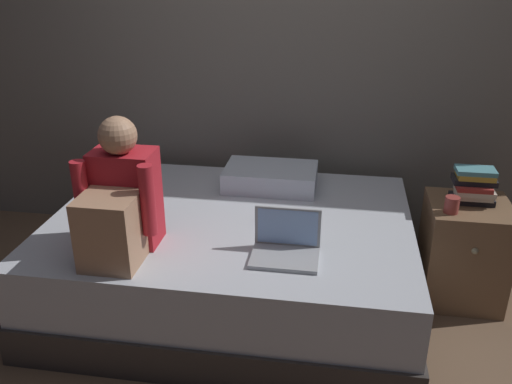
{
  "coord_description": "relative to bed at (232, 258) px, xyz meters",
  "views": [
    {
      "loc": [
        0.35,
        -2.3,
        1.85
      ],
      "look_at": [
        -0.03,
        0.1,
        0.77
      ],
      "focal_mm": 37.75,
      "sensor_mm": 36.0,
      "label": 1
    }
  ],
  "objects": [
    {
      "name": "person_sitting",
      "position": [
        -0.45,
        -0.43,
        0.52
      ],
      "size": [
        0.39,
        0.44,
        0.66
      ],
      "color": "#B21E28",
      "rests_on": "bed"
    },
    {
      "name": "book_stack",
      "position": [
        1.3,
        0.25,
        0.43
      ],
      "size": [
        0.23,
        0.16,
        0.2
      ],
      "color": "black",
      "rests_on": "nightstand"
    },
    {
      "name": "laptop",
      "position": [
        0.34,
        -0.36,
        0.32
      ],
      "size": [
        0.32,
        0.23,
        0.22
      ],
      "color": "#9EA0A5",
      "rests_on": "bed"
    },
    {
      "name": "pillow",
      "position": [
        0.16,
        0.45,
        0.33
      ],
      "size": [
        0.56,
        0.36,
        0.13
      ],
      "primitive_type": "cube",
      "color": "silver",
      "rests_on": "bed"
    },
    {
      "name": "wall_back",
      "position": [
        0.2,
        0.9,
        1.09
      ],
      "size": [
        5.6,
        0.1,
        2.7
      ],
      "primitive_type": "cube",
      "color": "slate",
      "rests_on": "ground_plane"
    },
    {
      "name": "bed",
      "position": [
        0.0,
        0.0,
        0.0
      ],
      "size": [
        2.0,
        1.5,
        0.52
      ],
      "color": "#332D2B",
      "rests_on": "ground_plane"
    },
    {
      "name": "nightstand",
      "position": [
        1.3,
        0.22,
        0.04
      ],
      "size": [
        0.44,
        0.46,
        0.59
      ],
      "color": "brown",
      "rests_on": "ground_plane"
    },
    {
      "name": "ground_plane",
      "position": [
        0.2,
        -0.3,
        -0.26
      ],
      "size": [
        8.0,
        8.0,
        0.0
      ],
      "primitive_type": "plane",
      "color": "brown"
    },
    {
      "name": "mug",
      "position": [
        1.17,
        0.1,
        0.38
      ],
      "size": [
        0.08,
        0.08,
        0.09
      ],
      "primitive_type": "cylinder",
      "color": "#933833",
      "rests_on": "nightstand"
    }
  ]
}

